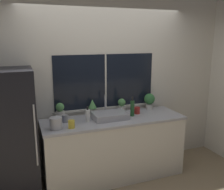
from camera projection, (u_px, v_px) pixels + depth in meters
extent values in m
plane|color=#937F60|center=(122.00, 187.00, 3.54)|extent=(14.00, 14.00, 0.00)
cube|color=silver|center=(105.00, 85.00, 3.89)|extent=(8.00, 0.06, 2.70)
cube|color=black|center=(106.00, 81.00, 3.84)|extent=(1.59, 0.01, 0.82)
cube|color=silver|center=(106.00, 81.00, 3.83)|extent=(0.02, 0.01, 0.82)
cube|color=silver|center=(106.00, 108.00, 3.93)|extent=(1.65, 0.04, 0.03)
cube|color=silver|center=(184.00, 72.00, 5.31)|extent=(0.06, 7.00, 2.70)
cube|color=silver|center=(114.00, 149.00, 3.73)|extent=(2.05, 0.64, 0.89)
cube|color=#ADADB2|center=(114.00, 119.00, 3.63)|extent=(2.08, 0.67, 0.03)
cube|color=black|center=(8.00, 136.00, 3.16)|extent=(0.69, 0.64, 1.70)
cylinder|color=silver|center=(36.00, 136.00, 2.95)|extent=(0.02, 0.02, 0.77)
cube|color=#ADADB2|center=(110.00, 116.00, 3.60)|extent=(0.49, 0.34, 0.09)
cylinder|color=#B7B7BC|center=(105.00, 114.00, 3.79)|extent=(0.04, 0.04, 0.03)
cylinder|color=#B7B7BC|center=(105.00, 104.00, 3.76)|extent=(0.02, 0.02, 0.28)
cylinder|color=silver|center=(60.00, 115.00, 3.59)|extent=(0.12, 0.12, 0.12)
sphere|color=#569951|center=(60.00, 107.00, 3.56)|extent=(0.12, 0.12, 0.12)
cylinder|color=silver|center=(93.00, 112.00, 3.76)|extent=(0.09, 0.09, 0.11)
cone|color=#569951|center=(92.00, 104.00, 3.73)|extent=(0.13, 0.13, 0.14)
cylinder|color=silver|center=(122.00, 109.00, 3.92)|extent=(0.12, 0.12, 0.10)
sphere|color=#569951|center=(122.00, 102.00, 3.90)|extent=(0.12, 0.12, 0.12)
cylinder|color=silver|center=(149.00, 106.00, 4.09)|extent=(0.11, 0.11, 0.08)
sphere|color=#387A3D|center=(149.00, 99.00, 4.06)|extent=(0.17, 0.17, 0.17)
cylinder|color=white|center=(88.00, 116.00, 3.47)|extent=(0.06, 0.06, 0.17)
cylinder|color=black|center=(87.00, 108.00, 3.45)|extent=(0.03, 0.03, 0.05)
cylinder|color=#235128|center=(132.00, 108.00, 3.71)|extent=(0.06, 0.06, 0.23)
cylinder|color=black|center=(133.00, 99.00, 3.67)|extent=(0.03, 0.03, 0.07)
cylinder|color=gold|center=(71.00, 124.00, 3.22)|extent=(0.09, 0.09, 0.10)
cylinder|color=#B72D28|center=(137.00, 110.00, 3.84)|extent=(0.09, 0.09, 0.10)
cylinder|color=#3351AD|center=(59.00, 121.00, 3.36)|extent=(0.08, 0.08, 0.10)
cylinder|color=gray|center=(65.00, 119.00, 3.45)|extent=(0.09, 0.09, 0.10)
cylinder|color=#B2B2B7|center=(56.00, 123.00, 3.18)|extent=(0.16, 0.16, 0.16)
cone|color=#B2B2B7|center=(56.00, 117.00, 3.16)|extent=(0.13, 0.13, 0.02)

